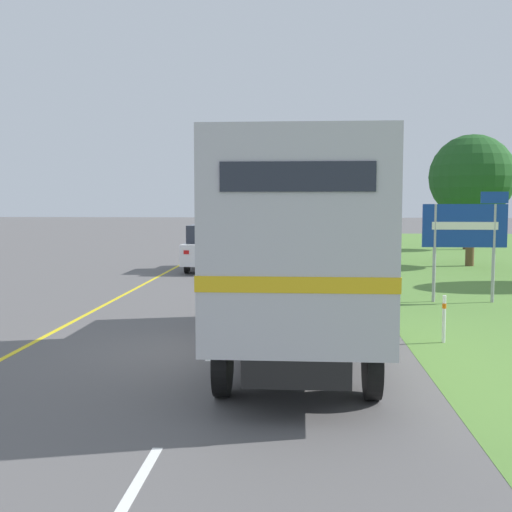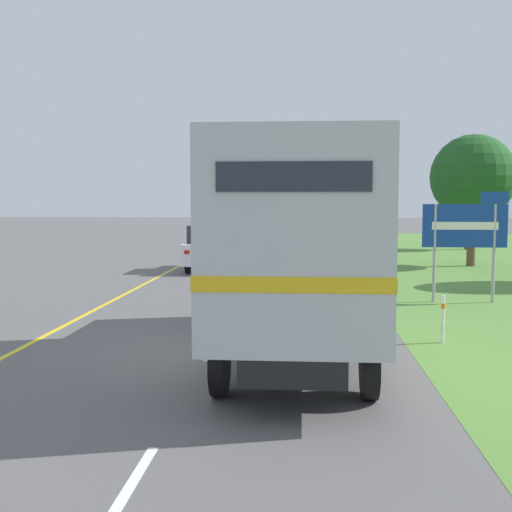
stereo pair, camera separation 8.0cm
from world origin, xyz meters
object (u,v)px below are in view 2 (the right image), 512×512
at_px(highway_sign, 467,229).
at_px(roadside_tree_mid, 473,177).
at_px(roadside_tree_far, 469,191).
at_px(delineator_post, 443,318).
at_px(lead_car_white, 211,247).
at_px(horse_trailer_truck, 296,243).
at_px(lead_car_white_ahead, 305,232).

xyz_separation_m(highway_sign, roadside_tree_mid, (2.77, 10.27, 1.80)).
distance_m(roadside_tree_far, delineator_post, 26.47).
distance_m(lead_car_white, roadside_tree_far, 18.37).
relative_size(horse_trailer_truck, lead_car_white, 1.99).
bearing_deg(delineator_post, roadside_tree_far, 74.98).
xyz_separation_m(horse_trailer_truck, roadside_tree_mid, (7.39, 17.01, 1.77)).
xyz_separation_m(lead_car_white_ahead, roadside_tree_mid, (7.18, -10.30, 2.89)).
relative_size(lead_car_white, highway_sign, 1.31).
bearing_deg(lead_car_white_ahead, roadside_tree_far, -2.74).
bearing_deg(lead_car_white_ahead, highway_sign, -77.90).
bearing_deg(lead_car_white_ahead, delineator_post, -84.08).
bearing_deg(roadside_tree_far, roadside_tree_mid, -103.27).
xyz_separation_m(lead_car_white_ahead, highway_sign, (4.41, -20.57, 1.09)).
bearing_deg(horse_trailer_truck, highway_sign, 55.52).
height_order(roadside_tree_mid, roadside_tree_far, roadside_tree_mid).
relative_size(lead_car_white_ahead, delineator_post, 4.32).
height_order(horse_trailer_truck, lead_car_white_ahead, horse_trailer_truck).
relative_size(lead_car_white, lead_car_white_ahead, 0.98).
xyz_separation_m(horse_trailer_truck, delineator_post, (2.90, 1.44, -1.56)).
height_order(highway_sign, roadside_tree_mid, roadside_tree_mid).
bearing_deg(delineator_post, lead_car_white, 116.62).
bearing_deg(horse_trailer_truck, lead_car_white_ahead, 89.55).
relative_size(horse_trailer_truck, roadside_tree_far, 1.65).
bearing_deg(horse_trailer_truck, roadside_tree_far, 70.11).
relative_size(highway_sign, roadside_tree_far, 0.63).
height_order(roadside_tree_mid, delineator_post, roadside_tree_mid).
bearing_deg(roadside_tree_mid, highway_sign, -105.08).
bearing_deg(roadside_tree_far, horse_trailer_truck, -109.89).
relative_size(roadside_tree_mid, delineator_post, 5.98).
bearing_deg(roadside_tree_mid, roadside_tree_far, 76.73).
distance_m(horse_trailer_truck, lead_car_white, 14.97).
relative_size(horse_trailer_truck, lead_car_white_ahead, 1.96).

